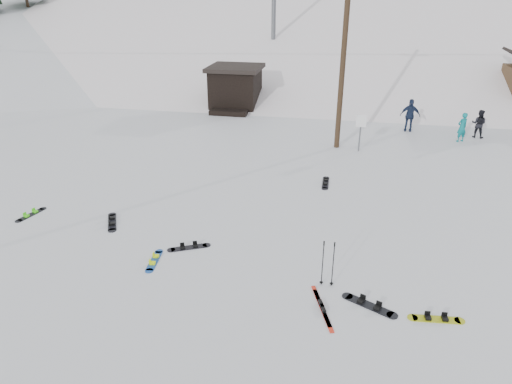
# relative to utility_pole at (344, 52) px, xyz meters

# --- Properties ---
(ground) EXTENTS (200.00, 200.00, 0.00)m
(ground) POSITION_rel_utility_pole_xyz_m (-2.00, -14.00, -4.68)
(ground) COLOR silver
(ground) RESTS_ON ground
(ski_slope) EXTENTS (60.00, 85.24, 65.97)m
(ski_slope) POSITION_rel_utility_pole_xyz_m (-2.00, 41.00, -16.68)
(ski_slope) COLOR white
(ski_slope) RESTS_ON ground
(ridge_left) EXTENTS (47.54, 95.03, 58.38)m
(ridge_left) POSITION_rel_utility_pole_xyz_m (-38.00, 34.00, -15.68)
(ridge_left) COLOR silver
(ridge_left) RESTS_ON ground
(treeline_left) EXTENTS (20.00, 64.00, 10.00)m
(treeline_left) POSITION_rel_utility_pole_xyz_m (-36.00, 26.00, -4.68)
(treeline_left) COLOR black
(treeline_left) RESTS_ON ground
(treeline_crest) EXTENTS (50.00, 6.00, 10.00)m
(treeline_crest) POSITION_rel_utility_pole_xyz_m (-2.00, 72.00, -4.68)
(treeline_crest) COLOR black
(treeline_crest) RESTS_ON ski_slope
(utility_pole) EXTENTS (2.00, 0.26, 9.00)m
(utility_pole) POSITION_rel_utility_pole_xyz_m (0.00, 0.00, 0.00)
(utility_pole) COLOR #3A2819
(utility_pole) RESTS_ON ground
(trail_sign) EXTENTS (0.50, 0.09, 1.85)m
(trail_sign) POSITION_rel_utility_pole_xyz_m (1.10, -0.42, -3.41)
(trail_sign) COLOR #595B60
(trail_sign) RESTS_ON ground
(lift_hut) EXTENTS (3.40, 4.10, 2.75)m
(lift_hut) POSITION_rel_utility_pole_xyz_m (-7.00, 6.94, -3.32)
(lift_hut) COLOR black
(lift_hut) RESTS_ON ground
(hero_snowboard) EXTENTS (0.37, 1.28, 0.09)m
(hero_snowboard) POSITION_rel_utility_pole_xyz_m (-4.93, -11.78, -4.66)
(hero_snowboard) COLOR #1A4EAA
(hero_snowboard) RESTS_ON ground
(hero_skis) EXTENTS (0.71, 1.79, 0.10)m
(hero_skis) POSITION_rel_utility_pole_xyz_m (0.16, -12.98, -4.65)
(hero_skis) COLOR red
(hero_skis) RESTS_ON ground
(ski_poles) EXTENTS (0.38, 0.10, 1.38)m
(ski_poles) POSITION_rel_utility_pole_xyz_m (0.21, -11.95, -3.98)
(ski_poles) COLOR black
(ski_poles) RESTS_ON ground
(board_scatter_a) EXTENTS (1.25, 0.75, 0.10)m
(board_scatter_a) POSITION_rel_utility_pole_xyz_m (-4.16, -10.85, -4.66)
(board_scatter_a) COLOR black
(board_scatter_a) RESTS_ON ground
(board_scatter_b) EXTENTS (0.84, 1.35, 0.10)m
(board_scatter_b) POSITION_rel_utility_pole_xyz_m (-7.34, -9.78, -4.65)
(board_scatter_b) COLOR black
(board_scatter_b) RESTS_ON ground
(board_scatter_c) EXTENTS (0.49, 1.28, 0.09)m
(board_scatter_c) POSITION_rel_utility_pole_xyz_m (-10.49, -9.83, -4.66)
(board_scatter_c) COLOR black
(board_scatter_c) RESTS_ON ground
(board_scatter_d) EXTENTS (1.40, 0.85, 0.11)m
(board_scatter_d) POSITION_rel_utility_pole_xyz_m (1.35, -12.65, -4.65)
(board_scatter_d) COLOR black
(board_scatter_d) RESTS_ON ground
(board_scatter_e) EXTENTS (1.39, 0.37, 0.10)m
(board_scatter_e) POSITION_rel_utility_pole_xyz_m (2.96, -12.86, -4.66)
(board_scatter_e) COLOR #BEC616
(board_scatter_e) RESTS_ON ground
(board_scatter_f) EXTENTS (0.28, 1.43, 0.10)m
(board_scatter_f) POSITION_rel_utility_pole_xyz_m (-0.26, -4.83, -4.66)
(board_scatter_f) COLOR black
(board_scatter_f) RESTS_ON ground
(skier_teal) EXTENTS (0.67, 0.60, 1.55)m
(skier_teal) POSITION_rel_utility_pole_xyz_m (6.35, 2.21, -3.91)
(skier_teal) COLOR #0B6F74
(skier_teal) RESTS_ON ground
(skier_dark) EXTENTS (0.89, 0.80, 1.51)m
(skier_dark) POSITION_rel_utility_pole_xyz_m (7.38, 3.17, -3.92)
(skier_dark) COLOR black
(skier_dark) RESTS_ON ground
(skier_navy) EXTENTS (1.11, 0.54, 1.83)m
(skier_navy) POSITION_rel_utility_pole_xyz_m (3.85, 3.57, -3.76)
(skier_navy) COLOR #18233E
(skier_navy) RESTS_ON ground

